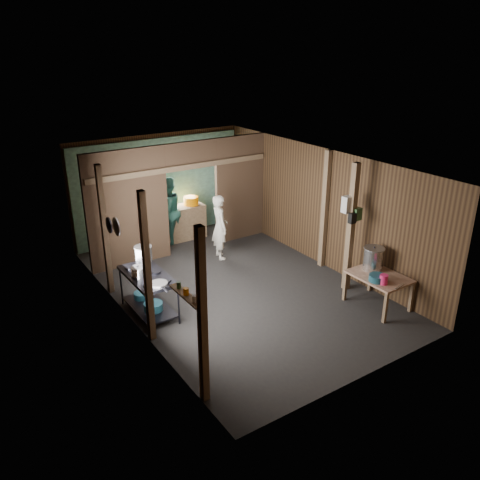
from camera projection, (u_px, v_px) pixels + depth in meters
floor at (235, 286)px, 10.03m from camera, size 4.50×7.00×0.00m
ceiling at (234, 162)px, 9.04m from camera, size 4.50×7.00×0.00m
wall_back at (159, 186)px, 12.24m from camera, size 4.50×0.00×2.60m
wall_front at (370, 301)px, 6.83m from camera, size 4.50×0.00×2.60m
wall_left at (124, 253)px, 8.39m from camera, size 0.00×7.00×2.60m
wall_right at (321, 207)px, 10.68m from camera, size 0.00×7.00×2.60m
partition_left at (128, 209)px, 10.56m from camera, size 1.85×0.10×2.60m
partition_right at (240, 188)px, 12.04m from camera, size 1.35×0.10×2.60m
partition_header at (190, 155)px, 10.98m from camera, size 1.30×0.10×0.60m
turquoise_panel at (160, 188)px, 12.21m from camera, size 4.40×0.06×2.50m
back_counter at (181, 223)px, 12.30m from camera, size 1.20×0.50×0.85m
wall_clock at (168, 162)px, 12.06m from camera, size 0.20×0.03×0.20m
post_left_a at (202, 318)px, 6.41m from camera, size 0.10×0.12×2.60m
post_left_b at (147, 269)px, 7.80m from camera, size 0.10×0.12×2.60m
post_left_c at (105, 231)px, 9.35m from camera, size 0.10×0.12×2.60m
post_right at (325, 210)px, 10.49m from camera, size 0.10×0.12×2.60m
post_free at (351, 228)px, 9.48m from camera, size 0.12×0.12×2.60m
cross_beam at (182, 167)px, 10.91m from camera, size 4.40×0.12×0.12m
pan_lid_big at (116, 227)px, 8.58m from camera, size 0.03×0.34×0.34m
pan_lid_small at (109, 225)px, 8.93m from camera, size 0.03×0.30×0.30m
wall_shelf at (186, 296)px, 6.78m from camera, size 0.14×0.80×0.03m
jar_white at (195, 299)px, 6.56m from camera, size 0.07×0.07×0.10m
jar_yellow at (186, 291)px, 6.75m from camera, size 0.08×0.08×0.10m
jar_green at (179, 285)px, 6.92m from camera, size 0.06×0.06×0.10m
bag_white at (348, 204)px, 9.33m from camera, size 0.22×0.15×0.32m
bag_green at (357, 214)px, 9.35m from camera, size 0.16×0.12×0.24m
bag_black at (352, 218)px, 9.28m from camera, size 0.14×0.10×0.20m
gas_range at (149, 294)px, 8.89m from camera, size 0.69×1.35×0.80m
prep_table at (378, 291)px, 9.19m from camera, size 0.78×1.07×0.63m
stove_pot_large at (144, 255)px, 9.19m from camera, size 0.36×0.36×0.34m
stove_pot_med at (138, 273)px, 8.62m from camera, size 0.31×0.31×0.22m
frying_pan at (159, 284)px, 8.35m from camera, size 0.33×0.54×0.07m
blue_tub_front at (153, 306)px, 8.83m from camera, size 0.35×0.35×0.14m
blue_tub_back at (142, 295)px, 9.24m from camera, size 0.29×0.29×0.12m
stock_pot at (373, 259)px, 9.25m from camera, size 0.51×0.51×0.46m
wash_basin at (377, 278)px, 8.85m from camera, size 0.37×0.37×0.12m
pink_bucket at (384, 279)px, 8.73m from camera, size 0.15×0.15×0.18m
knife at (400, 286)px, 8.67m from camera, size 0.30×0.09×0.01m
yellow_tub at (191, 201)px, 12.25m from camera, size 0.37×0.37×0.21m
cook at (220, 227)px, 11.10m from camera, size 0.47×0.61×1.50m
worker_back at (168, 211)px, 11.89m from camera, size 0.97×0.86×1.67m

